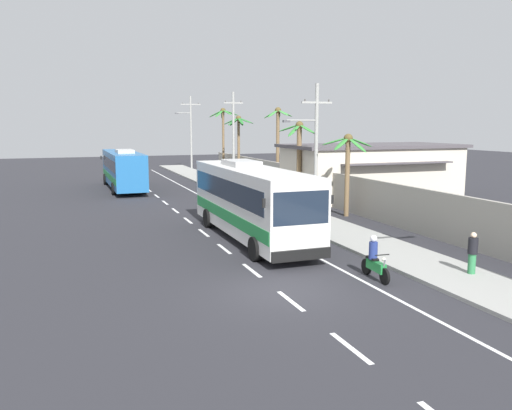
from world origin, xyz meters
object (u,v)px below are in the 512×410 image
(palm_nearest, at_px, (278,133))
(palm_fourth, at_px, (239,132))
(coach_bus_foreground, at_px, (251,199))
(roadside_building, at_px, (371,171))
(motorcycle_trailing, at_px, (375,261))
(pedestrian_midwalk, at_px, (473,252))
(pedestrian_far_walk, at_px, (271,193))
(pedestrian_near_kerb, at_px, (300,199))
(coach_bus_far_lane, at_px, (123,168))
(palm_second, at_px, (348,157))
(utility_pole_mid, at_px, (315,145))
(palm_farthest, at_px, (299,149))
(utility_pole_distant, at_px, (191,130))
(palm_third, at_px, (223,127))
(utility_pole_far, at_px, (233,136))
(motorcycle_beside_bus, at_px, (233,201))

(palm_nearest, height_order, palm_fourth, palm_nearest)
(coach_bus_foreground, height_order, roadside_building, roadside_building)
(motorcycle_trailing, distance_m, roadside_building, 21.95)
(pedestrian_midwalk, bearing_deg, pedestrian_far_walk, -163.82)
(pedestrian_near_kerb, relative_size, roadside_building, 0.11)
(coach_bus_far_lane, relative_size, pedestrian_far_walk, 7.92)
(pedestrian_near_kerb, distance_m, palm_second, 4.06)
(coach_bus_foreground, bearing_deg, utility_pole_mid, 42.00)
(motorcycle_trailing, bearing_deg, palm_farthest, 74.04)
(utility_pole_distant, relative_size, palm_second, 1.80)
(palm_third, height_order, palm_fourth, palm_third)
(pedestrian_midwalk, bearing_deg, palm_third, -169.31)
(palm_fourth, xyz_separation_m, roadside_building, (5.40, -16.46, -2.81))
(coach_bus_foreground, height_order, coach_bus_far_lane, coach_bus_foreground)
(utility_pole_far, bearing_deg, utility_pole_mid, -90.57)
(coach_bus_foreground, bearing_deg, palm_nearest, 63.79)
(utility_pole_mid, bearing_deg, utility_pole_distant, 89.88)
(palm_second, height_order, palm_third, palm_third)
(coach_bus_foreground, relative_size, roadside_building, 0.88)
(motorcycle_beside_bus, height_order, utility_pole_far, utility_pole_far)
(motorcycle_beside_bus, height_order, palm_fourth, palm_fourth)
(palm_third, distance_m, palm_farthest, 21.80)
(utility_pole_mid, bearing_deg, palm_third, 86.59)
(coach_bus_far_lane, bearing_deg, utility_pole_far, 4.05)
(utility_pole_far, bearing_deg, pedestrian_midwalk, -91.72)
(coach_bus_far_lane, bearing_deg, palm_fourth, 19.56)
(pedestrian_near_kerb, relative_size, palm_second, 0.30)
(pedestrian_far_walk, bearing_deg, pedestrian_midwalk, 35.43)
(pedestrian_far_walk, bearing_deg, motorcycle_trailing, 24.04)
(utility_pole_far, bearing_deg, coach_bus_foreground, -105.65)
(pedestrian_far_walk, bearing_deg, palm_farthest, 127.32)
(pedestrian_near_kerb, bearing_deg, pedestrian_midwalk, 98.84)
(pedestrian_near_kerb, bearing_deg, coach_bus_far_lane, -52.06)
(coach_bus_foreground, height_order, motorcycle_trailing, coach_bus_foreground)
(pedestrian_midwalk, bearing_deg, roadside_building, 171.62)
(utility_pole_mid, xyz_separation_m, palm_second, (1.40, -1.73, -0.72))
(coach_bus_foreground, distance_m, palm_nearest, 20.92)
(coach_bus_far_lane, relative_size, palm_third, 1.63)
(coach_bus_foreground, xyz_separation_m, pedestrian_far_walk, (4.87, 9.48, -1.06))
(palm_third, bearing_deg, palm_fourth, -85.47)
(palm_fourth, bearing_deg, pedestrian_near_kerb, -97.45)
(motorcycle_trailing, bearing_deg, pedestrian_far_walk, 80.80)
(palm_farthest, bearing_deg, palm_fourth, 86.15)
(pedestrian_far_walk, height_order, palm_nearest, palm_nearest)
(utility_pole_distant, relative_size, palm_nearest, 1.28)
(palm_second, bearing_deg, utility_pole_mid, 128.95)
(coach_bus_far_lane, height_order, palm_second, palm_second)
(coach_bus_foreground, height_order, pedestrian_near_kerb, coach_bus_foreground)
(motorcycle_beside_bus, height_order, pedestrian_midwalk, pedestrian_midwalk)
(pedestrian_far_walk, bearing_deg, palm_second, 61.27)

